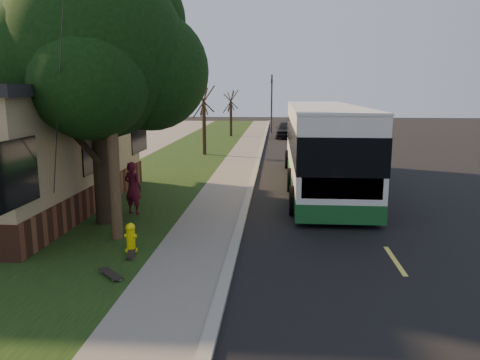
# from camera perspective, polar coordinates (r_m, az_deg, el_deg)

# --- Properties ---
(ground) EXTENTS (120.00, 120.00, 0.00)m
(ground) POSITION_cam_1_polar(r_m,az_deg,el_deg) (11.92, -0.92, -9.28)
(ground) COLOR black
(ground) RESTS_ON ground
(road) EXTENTS (8.00, 80.00, 0.01)m
(road) POSITION_cam_1_polar(r_m,az_deg,el_deg) (21.72, 12.20, -0.19)
(road) COLOR black
(road) RESTS_ON ground
(curb) EXTENTS (0.25, 80.00, 0.12)m
(curb) POSITION_cam_1_polar(r_m,az_deg,el_deg) (21.54, 1.61, 0.11)
(curb) COLOR gray
(curb) RESTS_ON ground
(sidewalk) EXTENTS (2.00, 80.00, 0.08)m
(sidewalk) POSITION_cam_1_polar(r_m,az_deg,el_deg) (21.62, -1.04, 0.10)
(sidewalk) COLOR slate
(sidewalk) RESTS_ON ground
(grass_verge) EXTENTS (5.00, 80.00, 0.07)m
(grass_verge) POSITION_cam_1_polar(r_m,az_deg,el_deg) (22.23, -10.06, 0.22)
(grass_verge) COLOR black
(grass_verge) RESTS_ON ground
(fire_hydrant) EXTENTS (0.32, 0.32, 0.74)m
(fire_hydrant) POSITION_cam_1_polar(r_m,az_deg,el_deg) (12.29, -13.17, -6.82)
(fire_hydrant) COLOR yellow
(fire_hydrant) RESTS_ON grass_verge
(utility_pole) EXTENTS (2.86, 3.21, 9.07)m
(utility_pole) POSITION_cam_1_polar(r_m,az_deg,el_deg) (12.89, -15.71, 12.83)
(utility_pole) COLOR #473321
(utility_pole) RESTS_ON ground
(leafy_tree) EXTENTS (6.30, 6.00, 7.80)m
(leafy_tree) POSITION_cam_1_polar(r_m,az_deg,el_deg) (14.77, -16.81, 14.57)
(leafy_tree) COLOR black
(leafy_tree) RESTS_ON grass_verge
(bare_tree_near) EXTENTS (1.38, 1.21, 4.31)m
(bare_tree_near) POSITION_cam_1_polar(r_m,az_deg,el_deg) (29.55, -4.40, 7.14)
(bare_tree_near) COLOR black
(bare_tree_near) RESTS_ON grass_verge
(bare_tree_far) EXTENTS (1.38, 1.21, 4.03)m
(bare_tree_far) POSITION_cam_1_polar(r_m,az_deg,el_deg) (41.38, -1.12, 8.06)
(bare_tree_far) COLOR black
(bare_tree_far) RESTS_ON grass_verge
(traffic_signal) EXTENTS (0.18, 0.22, 5.50)m
(traffic_signal) POSITION_cam_1_polar(r_m,az_deg,el_deg) (45.14, 3.87, 9.76)
(traffic_signal) COLOR #2D2D30
(traffic_signal) RESTS_ON ground
(transit_bus) EXTENTS (2.96, 12.83, 3.47)m
(transit_bus) POSITION_cam_1_polar(r_m,az_deg,el_deg) (20.14, 10.01, 4.33)
(transit_bus) COLOR silver
(transit_bus) RESTS_ON ground
(skateboarder) EXTENTS (0.74, 0.62, 1.74)m
(skateboarder) POSITION_cam_1_polar(r_m,az_deg,el_deg) (15.77, -12.92, -0.95)
(skateboarder) COLOR #541023
(skateboarder) RESTS_ON grass_verge
(skateboard_main) EXTENTS (0.35, 0.77, 0.07)m
(skateboard_main) POSITION_cam_1_polar(r_m,az_deg,el_deg) (12.05, -13.14, -8.73)
(skateboard_main) COLOR black
(skateboard_main) RESTS_ON grass_verge
(skateboard_spare) EXTENTS (0.75, 0.76, 0.08)m
(skateboard_spare) POSITION_cam_1_polar(r_m,az_deg,el_deg) (10.89, -15.50, -10.98)
(skateboard_spare) COLOR black
(skateboard_spare) RESTS_ON grass_verge
(dumpster) EXTENTS (1.86, 1.61, 1.42)m
(dumpster) POSITION_cam_1_polar(r_m,az_deg,el_deg) (17.84, -24.29, -0.89)
(dumpster) COLOR black
(dumpster) RESTS_ON building_lot
(distant_car) EXTENTS (1.94, 4.34, 1.45)m
(distant_car) POSITION_cam_1_polar(r_m,az_deg,el_deg) (40.71, 5.69, 6.16)
(distant_car) COLOR black
(distant_car) RESTS_ON ground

